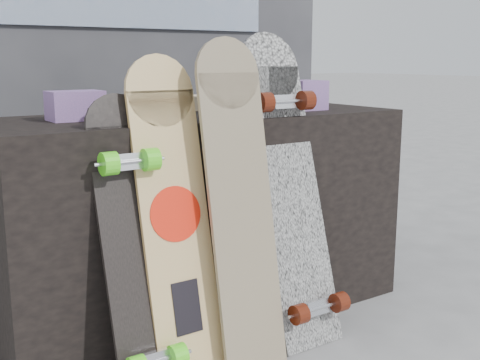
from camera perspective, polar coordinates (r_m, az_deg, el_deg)
ground at (r=2.14m, az=3.49°, el=-16.67°), size 60.00×60.00×0.00m
vendor_table at (r=2.38m, az=-3.74°, el=-3.36°), size 1.60×0.60×0.80m
booth at (r=3.07m, az=-12.16°, el=12.96°), size 2.40×0.22×2.20m
merch_box_purple at (r=2.14m, az=-15.34°, el=6.82°), size 0.18×0.12×0.10m
merch_box_small at (r=2.52m, az=6.16°, el=8.01°), size 0.14×0.14×0.12m
merch_box_flat at (r=2.45m, az=-5.85°, el=7.23°), size 0.22×0.10×0.06m
longboard_geisha at (r=1.91m, az=-6.29°, el=-2.78°), size 0.23×0.23×1.03m
longboard_celtic at (r=1.95m, az=-0.02°, el=-1.40°), size 0.23×0.21×1.08m
longboard_cascadia at (r=2.16m, az=4.73°, el=-0.20°), size 0.26×0.39×1.11m
skateboard_dark at (r=1.86m, az=-9.93°, el=-5.74°), size 0.20×0.31×0.91m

